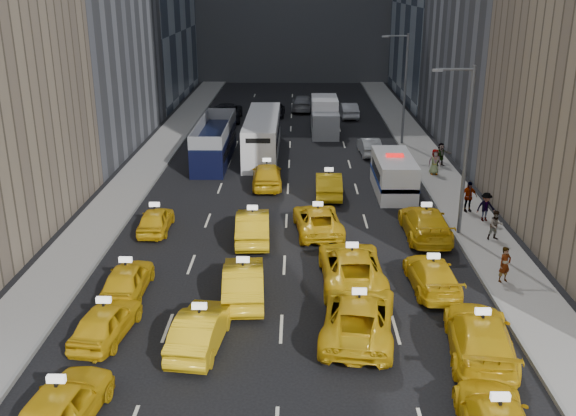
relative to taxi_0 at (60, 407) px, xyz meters
name	(u,v)px	position (x,y,z in m)	size (l,w,h in m)	color
ground	(280,357)	(6.53, 4.07, -0.79)	(160.00, 160.00, 0.00)	black
sidewalk_west	(146,166)	(-3.97, 29.07, -0.71)	(3.00, 90.00, 0.15)	gray
sidewalk_east	(433,167)	(17.03, 29.07, -0.71)	(3.00, 90.00, 0.15)	gray
curb_west	(166,166)	(-2.52, 29.07, -0.70)	(0.15, 90.00, 0.18)	slate
curb_east	(413,167)	(15.58, 29.07, -0.70)	(0.15, 90.00, 0.18)	slate
streetlight_near	(464,146)	(15.71, 16.07, 4.13)	(2.15, 0.22, 9.00)	#595B60
streetlight_far	(404,86)	(15.71, 36.07, 4.13)	(2.15, 0.22, 9.00)	#595B60
taxi_0	(60,407)	(0.00, 0.00, 0.00)	(1.86, 4.62, 1.58)	gold
taxi_4	(106,321)	(-0.13, 5.33, -0.09)	(1.65, 4.09, 1.39)	gold
taxi_5	(201,329)	(3.56, 4.75, -0.05)	(1.56, 4.47, 1.47)	gold
taxi_6	(358,315)	(9.51, 5.74, 0.02)	(2.67, 5.80, 1.61)	gold
taxi_7	(480,336)	(13.77, 4.26, 0.01)	(2.25, 5.53, 1.60)	gold
taxi_8	(127,279)	(-0.23, 8.95, -0.08)	(1.67, 4.16, 1.42)	gold
taxi_9	(244,281)	(4.85, 8.61, 0.01)	(1.70, 4.86, 1.60)	gold
taxi_10	(351,266)	(9.59, 10.19, 0.03)	(2.72, 5.89, 1.64)	gold
taxi_11	(432,275)	(13.11, 9.64, -0.10)	(1.91, 4.71, 1.37)	gold
taxi_12	(156,220)	(-0.55, 16.36, -0.12)	(1.58, 3.92, 1.33)	gold
taxi_13	(253,226)	(4.82, 15.17, 0.02)	(1.70, 4.89, 1.61)	gold
taxi_14	(318,220)	(8.25, 16.36, -0.08)	(2.35, 5.10, 1.42)	gold
taxi_15	(425,223)	(13.95, 15.79, 0.01)	(2.25, 5.53, 1.60)	gold
taxi_16	(267,175)	(5.14, 24.44, 0.03)	(1.93, 4.79, 1.63)	gold
taxi_17	(329,184)	(9.13, 22.63, -0.03)	(1.61, 4.61, 1.52)	gold
nypd_van	(394,175)	(13.31, 23.32, 0.38)	(2.76, 6.15, 2.58)	silver
double_decker	(215,141)	(0.89, 31.04, 0.68)	(3.14, 10.38, 2.98)	black
city_bus	(262,136)	(4.41, 32.87, 0.72)	(3.85, 11.98, 3.04)	silver
box_truck	(325,116)	(9.56, 40.39, 0.71)	(2.78, 6.83, 3.05)	silver
misc_car_0	(369,146)	(12.79, 32.91, -0.11)	(1.43, 4.10, 1.35)	#A6AAAD
misc_car_1	(227,112)	(0.24, 45.90, 0.05)	(2.77, 6.00, 1.67)	black
misc_car_2	(303,103)	(7.68, 50.86, 0.01)	(2.23, 5.49, 1.59)	gray
misc_car_3	(276,109)	(5.00, 47.86, -0.08)	(1.66, 4.13, 1.41)	black
misc_car_4	(348,110)	(12.20, 47.24, -0.04)	(1.59, 4.56, 1.50)	#A3A5AB
pedestrian_0	(505,265)	(16.42, 10.13, 0.19)	(0.60, 0.40, 1.65)	gray
pedestrian_1	(496,225)	(17.46, 15.08, 0.15)	(0.77, 0.42, 1.58)	gray
pedestrian_2	(486,207)	(17.70, 17.84, 0.20)	(1.08, 0.44, 1.67)	gray
pedestrian_3	(468,197)	(17.11, 19.42, 0.27)	(1.06, 0.48, 1.81)	gray
pedestrian_4	(435,162)	(16.69, 27.06, 0.25)	(0.87, 0.48, 1.78)	gray
pedestrian_5	(441,154)	(17.58, 29.27, 0.20)	(1.56, 0.45, 1.68)	gray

